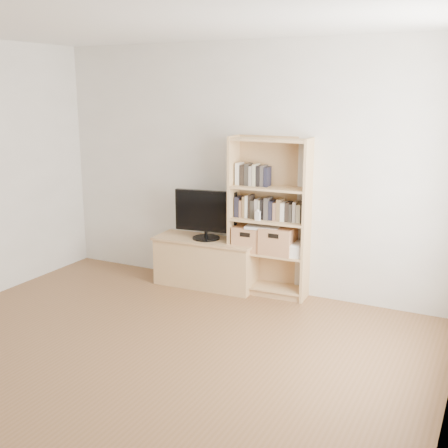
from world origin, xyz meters
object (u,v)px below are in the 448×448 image
Objects in this scene: bookshelf at (269,218)px; basket_left at (249,238)px; baby_monitor at (258,216)px; television at (206,215)px; basket_right at (278,240)px; laptop at (263,227)px; tv_stand at (206,263)px.

basket_left is (-0.22, -0.02, -0.24)m from bookshelf.
baby_monitor is 0.31× the size of basket_left.
television reaches higher than baby_monitor.
baby_monitor is 0.33m from basket_right.
baby_monitor is 0.16m from laptop.
laptop is (0.16, 0.01, 0.14)m from basket_left.
basket_left is at bearing -178.66° from basket_right.
basket_right is at bearing -2.60° from bookshelf.
basket_left is at bearing 172.82° from laptop.
laptop is at bearing -3.27° from basket_left.
tv_stand is 0.55m from television.
basket_left is 0.89× the size of laptop.
television is at bearing -178.48° from baby_monitor.
basket_left is at bearing 153.44° from baby_monitor.
bookshelf reaches higher than television.
bookshelf is 17.32× the size of baby_monitor.
television is (0.00, 0.00, 0.55)m from tv_stand.
basket_left is (0.49, 0.05, 0.33)m from tv_stand.
television is 7.23× the size of baby_monitor.
television reaches higher than laptop.
tv_stand is 0.80m from laptop.
tv_stand is 0.91m from bookshelf.
laptop is (0.65, 0.05, -0.07)m from television.
television reaches higher than tv_stand.
bookshelf is 4.90× the size of basket_right.
baby_monitor is at bearing -11.15° from television.
basket_right reaches higher than basket_left.
television is at bearing 179.86° from basket_left.
laptop is (-0.16, -0.01, 0.13)m from basket_right.
basket_right is at bearing -5.88° from laptop.
laptop is (0.03, 0.09, -0.13)m from baby_monitor.
tv_stand is at bearing 175.19° from laptop.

